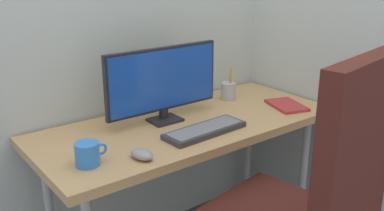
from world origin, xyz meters
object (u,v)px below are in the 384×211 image
notebook (287,105)px  coffee_mug (88,154)px  keyboard (205,130)px  mouse (142,154)px  pen_holder (228,91)px  monitor (163,81)px  office_chair (306,206)px

notebook → coffee_mug: size_ratio=1.71×
keyboard → coffee_mug: coffee_mug is taller
mouse → pen_holder: (0.74, 0.35, 0.03)m
monitor → mouse: monitor is taller
office_chair → coffee_mug: bearing=135.7°
monitor → mouse: (-0.29, -0.29, -0.17)m
office_chair → mouse: (-0.38, 0.48, 0.13)m
keyboard → pen_holder: (0.39, 0.29, 0.04)m
office_chair → pen_holder: (0.36, 0.82, 0.16)m
office_chair → monitor: (-0.09, 0.76, 0.30)m
notebook → pen_holder: bearing=137.3°
keyboard → mouse: (-0.35, -0.06, 0.01)m
mouse → pen_holder: size_ratio=0.59×
office_chair → pen_holder: size_ratio=6.58×
monitor → mouse: size_ratio=5.58×
notebook → coffee_mug: bearing=-162.4°
keyboard → notebook: 0.55m
monitor → pen_holder: 0.47m
pen_holder → notebook: 0.32m
monitor → notebook: size_ratio=2.70×
monitor → coffee_mug: bearing=-155.8°
keyboard → notebook: size_ratio=1.82×
keyboard → coffee_mug: bearing=178.0°
monitor → notebook: monitor is taller
pen_holder → notebook: bearing=-60.2°
pen_holder → coffee_mug: pen_holder is taller
office_chair → pen_holder: office_chair is taller
coffee_mug → monitor: bearing=24.2°
keyboard → mouse: 0.36m
coffee_mug → notebook: bearing=0.1°
monitor → pen_holder: bearing=7.4°
monitor → coffee_mug: monitor is taller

